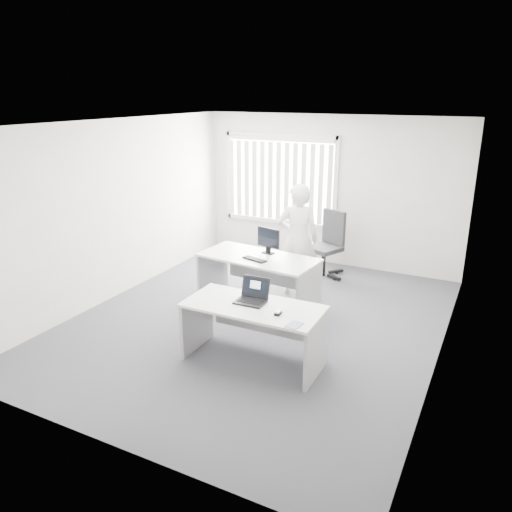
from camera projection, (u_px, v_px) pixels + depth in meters
The scene contains 18 objects.
ground at pixel (257, 322), 7.26m from camera, with size 6.00×6.00×0.00m, color #45444B.
wall_back at pixel (329, 191), 9.35m from camera, with size 5.00×0.02×2.80m, color silver.
wall_front at pixel (99, 311), 4.28m from camera, with size 5.00×0.02×2.80m, color silver.
wall_left at pixel (116, 210), 7.89m from camera, with size 0.02×6.00×2.80m, color silver.
wall_right at pixel (450, 255), 5.74m from camera, with size 0.02×6.00×2.80m, color silver.
ceiling at pixel (257, 123), 6.38m from camera, with size 5.00×6.00×0.02m, color white.
window at pixel (280, 180), 9.70m from camera, with size 2.32×0.06×1.76m, color silver.
blinds at pixel (278, 182), 9.66m from camera, with size 2.20×0.10×1.50m, color silver, non-canonical shape.
desk_near at pixel (253, 321), 6.03m from camera, with size 1.67×0.80×0.76m.
desk_far at pixel (258, 271), 7.60m from camera, with size 1.86×1.00×0.82m.
office_chair at pixel (326, 256), 8.98m from camera, with size 0.88×0.88×1.18m.
person at pixel (298, 240), 8.03m from camera, with size 0.67×0.44×1.83m, color silver.
laptop at pixel (250, 292), 5.98m from camera, with size 0.36×0.32×0.28m, color black, non-canonical shape.
paper_sheet at pixel (276, 312), 5.78m from camera, with size 0.29×0.21×0.00m, color silver.
mouse at pixel (278, 313), 5.70m from camera, with size 0.06×0.11×0.04m, color #BABABD, non-canonical shape.
booklet at pixel (294, 325), 5.45m from camera, with size 0.14×0.20×0.01m, color white.
keyboard at pixel (255, 259), 7.37m from camera, with size 0.40×0.13×0.02m, color black.
monitor at pixel (268, 241), 7.62m from camera, with size 0.40×0.12×0.40m, color black, non-canonical shape.
Camera 1 is at (2.97, -5.88, 3.20)m, focal length 35.00 mm.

